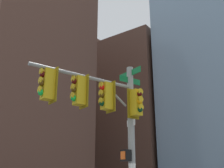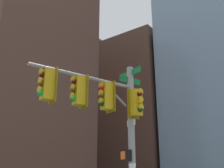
# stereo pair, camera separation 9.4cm
# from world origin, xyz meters

# --- Properties ---
(signal_pole_assembly) EXTENTS (1.94, 4.45, 6.25)m
(signal_pole_assembly) POSITION_xyz_m (0.22, -1.01, 4.22)
(signal_pole_assembly) COLOR gray
(signal_pole_assembly) RESTS_ON ground_plane
(building_brick_nearside) EXTENTS (26.38, 17.12, 35.46)m
(building_brick_nearside) POSITION_xyz_m (-32.40, 13.21, 17.73)
(building_brick_nearside) COLOR brown
(building_brick_nearside) RESTS_ON ground_plane
(building_brick_midblock) EXTENTS (16.20, 17.23, 32.48)m
(building_brick_midblock) POSITION_xyz_m (-25.61, 44.55, 16.24)
(building_brick_midblock) COLOR #4C3328
(building_brick_midblock) RESTS_ON ground_plane
(building_brick_farside) EXTENTS (17.72, 19.54, 38.66)m
(building_brick_farside) POSITION_xyz_m (-46.07, 41.80, 19.33)
(building_brick_farside) COLOR brown
(building_brick_farside) RESTS_ON ground_plane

